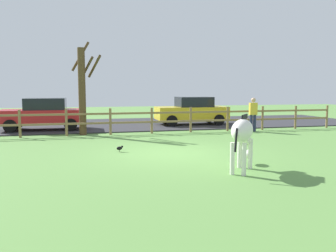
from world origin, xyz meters
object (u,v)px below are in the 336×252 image
at_px(zebra, 243,134).
at_px(parked_car_yellow, 192,110).
at_px(crow_on_grass, 120,148).
at_px(bare_tree, 83,88).
at_px(parked_car_red, 44,114).
at_px(visitor_near_fence, 253,113).

distance_m(zebra, parked_car_yellow, 11.13).
height_order(crow_on_grass, parked_car_yellow, parked_car_yellow).
bearing_deg(crow_on_grass, bare_tree, 102.91).
xyz_separation_m(bare_tree, parked_car_yellow, (6.04, 2.77, -1.23)).
bearing_deg(parked_car_red, visitor_near_fence, -16.56).
relative_size(bare_tree, parked_car_red, 1.03).
xyz_separation_m(bare_tree, zebra, (3.76, -8.12, -1.15)).
height_order(parked_car_yellow, visitor_near_fence, visitor_near_fence).
distance_m(zebra, visitor_near_fence, 8.37).
distance_m(parked_car_red, visitor_near_fence, 10.23).
distance_m(bare_tree, visitor_near_fence, 8.06).
xyz_separation_m(crow_on_grass, visitor_near_fence, (6.85, 3.85, 0.78)).
height_order(bare_tree, parked_car_red, bare_tree).
relative_size(crow_on_grass, visitor_near_fence, 0.13).
distance_m(parked_car_yellow, visitor_near_fence, 4.09).
height_order(bare_tree, crow_on_grass, bare_tree).
bearing_deg(zebra, visitor_near_fence, 60.17).
bearing_deg(visitor_near_fence, zebra, -119.83).
relative_size(bare_tree, parked_car_yellow, 1.04).
bearing_deg(crow_on_grass, visitor_near_fence, 29.36).
bearing_deg(zebra, parked_car_yellow, 78.20).
relative_size(zebra, visitor_near_fence, 0.98).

